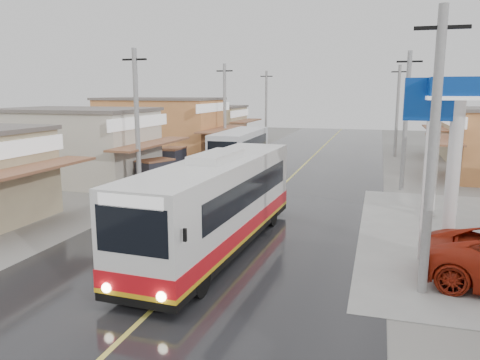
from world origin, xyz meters
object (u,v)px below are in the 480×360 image
Objects in this scene: tricycle_far at (172,159)px; tyre_stack at (125,205)px; second_bus at (240,149)px; cyclist at (176,198)px; coach_bus at (218,203)px; tricycle_near at (155,171)px.

tricycle_far is 10.39m from tyre_stack.
second_bus is 13.18m from tyre_stack.
second_bus is at bearing 85.85° from cyclist.
coach_bus is 4.83× the size of tricycle_far.
tricycle_far reaches higher than tyre_stack.
tricycle_near is (-3.09, -7.58, -0.57)m from second_bus.
cyclist is 2.57m from tyre_stack.
tricycle_far is (-4.22, -2.82, -0.51)m from second_bus.
second_bus is 3.63× the size of tricycle_far.
coach_bus is at bearing -33.69° from tyre_stack.
tricycle_near is 4.90m from tricycle_far.
cyclist is at bearing -89.12° from second_bus.
cyclist reaches higher than tricycle_near.
cyclist is 2.46× the size of tyre_stack.
cyclist is (0.41, -12.41, -0.92)m from second_bus.
second_bus reaches higher than cyclist.
tricycle_far is (-1.13, 4.77, 0.07)m from tricycle_near.
coach_bus is 6.22m from cyclist.
second_bus is (-4.27, 17.17, -0.18)m from coach_bus.
cyclist is at bearing 12.27° from tyre_stack.
coach_bus is at bearing -28.24° from tricycle_near.
second_bus reaches higher than tricycle_far.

